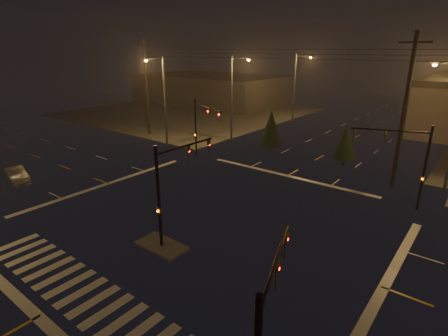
{
  "coord_description": "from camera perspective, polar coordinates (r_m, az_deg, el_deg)",
  "views": [
    {
      "loc": [
        13.53,
        -15.56,
        10.71
      ],
      "look_at": [
        -0.38,
        2.28,
        3.0
      ],
      "focal_mm": 28.0,
      "sensor_mm": 36.0,
      "label": 1
    }
  ],
  "objects": [
    {
      "name": "ground",
      "position": [
        23.23,
        -2.75,
        -8.66
      ],
      "size": [
        140.0,
        140.0,
        0.0
      ],
      "primitive_type": "plane",
      "color": "black",
      "rests_on": "ground"
    },
    {
      "name": "sidewalk_nw",
      "position": [
        63.9,
        -5.74,
        9.14
      ],
      "size": [
        36.0,
        36.0,
        0.12
      ],
      "primitive_type": "cube",
      "color": "#43413C",
      "rests_on": "ground"
    },
    {
      "name": "median_island",
      "position": [
        20.73,
        -10.13,
        -12.38
      ],
      "size": [
        3.0,
        1.6,
        0.15
      ],
      "primitive_type": "cube",
      "color": "#43413C",
      "rests_on": "ground"
    },
    {
      "name": "crosswalk",
      "position": [
        18.45,
        -22.25,
        -18.26
      ],
      "size": [
        15.0,
        2.6,
        0.01
      ],
      "primitive_type": "cube",
      "color": "beige",
      "rests_on": "ground"
    },
    {
      "name": "stop_bar_near",
      "position": [
        17.84,
        -28.1,
        -20.64
      ],
      "size": [
        16.0,
        0.5,
        0.01
      ],
      "primitive_type": "cube",
      "color": "beige",
      "rests_on": "ground"
    },
    {
      "name": "stop_bar_far",
      "position": [
        31.67,
        10.31,
        -1.25
      ],
      "size": [
        16.0,
        0.5,
        0.01
      ],
      "primitive_type": "cube",
      "color": "beige",
      "rests_on": "ground"
    },
    {
      "name": "commercial_block",
      "position": [
        75.7,
        -2.23,
        12.81
      ],
      "size": [
        30.0,
        18.0,
        5.6
      ],
      "primitive_type": "cube",
      "color": "#433E3B",
      "rests_on": "ground"
    },
    {
      "name": "signal_mast_median",
      "position": [
        19.68,
        -8.74,
        -2.12
      ],
      "size": [
        0.25,
        4.59,
        6.0
      ],
      "color": "black",
      "rests_on": "ground"
    },
    {
      "name": "signal_mast_ne",
      "position": [
        26.91,
        27.99,
        1.67
      ],
      "size": [
        4.84,
        1.86,
        6.0
      ],
      "color": "black",
      "rests_on": "ground"
    },
    {
      "name": "signal_mast_nw",
      "position": [
        35.19,
        -3.87,
        7.44
      ],
      "size": [
        4.84,
        1.86,
        6.0
      ],
      "color": "black",
      "rests_on": "ground"
    },
    {
      "name": "streetlight_1",
      "position": [
        41.96,
        1.61,
        12.1
      ],
      "size": [
        2.77,
        0.32,
        10.0
      ],
      "color": "#38383A",
      "rests_on": "ground"
    },
    {
      "name": "streetlight_2",
      "position": [
        55.59,
        11.73,
        13.38
      ],
      "size": [
        2.77,
        0.32,
        10.0
      ],
      "color": "#38383A",
      "rests_on": "ground"
    },
    {
      "name": "streetlight_5",
      "position": [
        40.14,
        -10.01,
        11.52
      ],
      "size": [
        0.32,
        2.77,
        10.0
      ],
      "color": "#38383A",
      "rests_on": "ground"
    },
    {
      "name": "utility_pole_0",
      "position": [
        46.44,
        -12.54,
        12.73
      ],
      "size": [
        2.2,
        0.32,
        12.0
      ],
      "color": "black",
      "rests_on": "ground"
    },
    {
      "name": "utility_pole_1",
      "position": [
        30.41,
        27.32,
        8.09
      ],
      "size": [
        2.2,
        0.32,
        12.0
      ],
      "color": "black",
      "rests_on": "ground"
    },
    {
      "name": "conifer_3",
      "position": [
        38.44,
        7.66,
        6.5
      ],
      "size": [
        2.46,
        2.46,
        4.54
      ],
      "color": "black",
      "rests_on": "ground"
    },
    {
      "name": "conifer_4",
      "position": [
        35.24,
        19.26,
        4.11
      ],
      "size": [
        2.17,
        2.17,
        4.1
      ],
      "color": "black",
      "rests_on": "ground"
    },
    {
      "name": "car_crossing",
      "position": [
        34.38,
        -30.96,
        -0.96
      ],
      "size": [
        4.13,
        1.95,
        1.31
      ],
      "primitive_type": "imported",
      "rotation": [
        0.0,
        0.0,
        1.43
      ],
      "color": "#55565C",
      "rests_on": "ground"
    }
  ]
}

